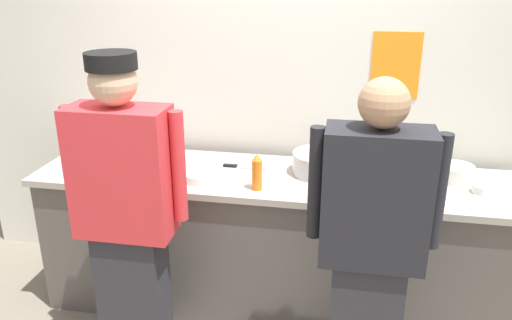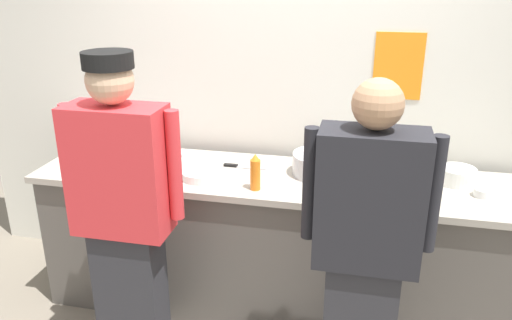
{
  "view_description": "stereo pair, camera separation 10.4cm",
  "coord_description": "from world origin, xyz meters",
  "px_view_note": "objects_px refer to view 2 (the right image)",
  "views": [
    {
      "loc": [
        0.38,
        -2.44,
        2.1
      ],
      "look_at": [
        -0.15,
        0.41,
        1.0
      ],
      "focal_mm": 35.57,
      "sensor_mm": 36.0,
      "label": 1
    },
    {
      "loc": [
        0.48,
        -2.42,
        2.1
      ],
      "look_at": [
        -0.15,
        0.41,
        1.0
      ],
      "focal_mm": 35.57,
      "sensor_mm": 36.0,
      "label": 2
    }
  ],
  "objects_px": {
    "squeeze_bottle_primary": "(389,161)",
    "ramekin_orange_sauce": "(369,170)",
    "ramekin_red_sauce": "(483,192)",
    "deli_cup": "(415,175)",
    "chef_near_left": "(123,212)",
    "squeeze_bottle_secondary": "(421,185)",
    "chefs_knife": "(241,166)",
    "plate_stack_front": "(457,176)",
    "plate_stack_rear": "(200,175)",
    "squeeze_bottle_spare": "(255,173)",
    "chef_center": "(365,247)",
    "mixing_bowl_steel": "(321,164)",
    "sheet_tray": "(146,163)"
  },
  "relations": [
    {
      "from": "mixing_bowl_steel",
      "to": "squeeze_bottle_secondary",
      "type": "relative_size",
      "value": 1.7
    },
    {
      "from": "ramekin_orange_sauce",
      "to": "deli_cup",
      "type": "xyz_separation_m",
      "value": [
        0.26,
        -0.07,
        0.02
      ]
    },
    {
      "from": "plate_stack_front",
      "to": "squeeze_bottle_spare",
      "type": "height_order",
      "value": "squeeze_bottle_spare"
    },
    {
      "from": "squeeze_bottle_secondary",
      "to": "chefs_knife",
      "type": "distance_m",
      "value": 1.1
    },
    {
      "from": "plate_stack_front",
      "to": "plate_stack_rear",
      "type": "xyz_separation_m",
      "value": [
        -1.48,
        -0.26,
        -0.02
      ]
    },
    {
      "from": "ramekin_red_sauce",
      "to": "deli_cup",
      "type": "height_order",
      "value": "deli_cup"
    },
    {
      "from": "plate_stack_rear",
      "to": "deli_cup",
      "type": "bearing_deg",
      "value": 10.28
    },
    {
      "from": "chef_center",
      "to": "ramekin_red_sauce",
      "type": "bearing_deg",
      "value": 45.99
    },
    {
      "from": "ramekin_orange_sauce",
      "to": "mixing_bowl_steel",
      "type": "bearing_deg",
      "value": -166.17
    },
    {
      "from": "mixing_bowl_steel",
      "to": "deli_cup",
      "type": "xyz_separation_m",
      "value": [
        0.55,
        -0.0,
        -0.02
      ]
    },
    {
      "from": "plate_stack_rear",
      "to": "chef_center",
      "type": "bearing_deg",
      "value": -28.7
    },
    {
      "from": "chef_near_left",
      "to": "sheet_tray",
      "type": "height_order",
      "value": "chef_near_left"
    },
    {
      "from": "ramekin_orange_sauce",
      "to": "chefs_knife",
      "type": "height_order",
      "value": "ramekin_orange_sauce"
    },
    {
      "from": "squeeze_bottle_secondary",
      "to": "chef_near_left",
      "type": "bearing_deg",
      "value": -162.07
    },
    {
      "from": "plate_stack_front",
      "to": "ramekin_orange_sauce",
      "type": "distance_m",
      "value": 0.5
    },
    {
      "from": "chef_center",
      "to": "ramekin_orange_sauce",
      "type": "height_order",
      "value": "chef_center"
    },
    {
      "from": "sheet_tray",
      "to": "squeeze_bottle_primary",
      "type": "xyz_separation_m",
      "value": [
        1.51,
        0.15,
        0.08
      ]
    },
    {
      "from": "mixing_bowl_steel",
      "to": "squeeze_bottle_primary",
      "type": "distance_m",
      "value": 0.4
    },
    {
      "from": "mixing_bowl_steel",
      "to": "chefs_knife",
      "type": "relative_size",
      "value": 1.27
    },
    {
      "from": "chef_near_left",
      "to": "mixing_bowl_steel",
      "type": "bearing_deg",
      "value": 39.01
    },
    {
      "from": "mixing_bowl_steel",
      "to": "chef_center",
      "type": "bearing_deg",
      "value": -69.58
    },
    {
      "from": "squeeze_bottle_spare",
      "to": "ramekin_orange_sauce",
      "type": "xyz_separation_m",
      "value": [
        0.63,
        0.38,
        -0.08
      ]
    },
    {
      "from": "squeeze_bottle_primary",
      "to": "chefs_knife",
      "type": "height_order",
      "value": "squeeze_bottle_primary"
    },
    {
      "from": "plate_stack_rear",
      "to": "squeeze_bottle_spare",
      "type": "height_order",
      "value": "squeeze_bottle_spare"
    },
    {
      "from": "squeeze_bottle_primary",
      "to": "chef_near_left",
      "type": "bearing_deg",
      "value": -148.3
    },
    {
      "from": "chef_center",
      "to": "squeeze_bottle_secondary",
      "type": "height_order",
      "value": "chef_center"
    },
    {
      "from": "mixing_bowl_steel",
      "to": "ramekin_orange_sauce",
      "type": "relative_size",
      "value": 3.42
    },
    {
      "from": "ramekin_orange_sauce",
      "to": "chef_center",
      "type": "bearing_deg",
      "value": -90.04
    },
    {
      "from": "chef_near_left",
      "to": "ramekin_red_sauce",
      "type": "height_order",
      "value": "chef_near_left"
    },
    {
      "from": "chef_near_left",
      "to": "chefs_knife",
      "type": "bearing_deg",
      "value": 60.43
    },
    {
      "from": "squeeze_bottle_primary",
      "to": "ramekin_orange_sauce",
      "type": "xyz_separation_m",
      "value": [
        -0.11,
        0.0,
        -0.07
      ]
    },
    {
      "from": "plate_stack_front",
      "to": "deli_cup",
      "type": "distance_m",
      "value": 0.24
    },
    {
      "from": "plate_stack_front",
      "to": "squeeze_bottle_secondary",
      "type": "bearing_deg",
      "value": -127.21
    },
    {
      "from": "squeeze_bottle_secondary",
      "to": "ramekin_red_sauce",
      "type": "height_order",
      "value": "squeeze_bottle_secondary"
    },
    {
      "from": "deli_cup",
      "to": "sheet_tray",
      "type": "bearing_deg",
      "value": -177.32
    },
    {
      "from": "squeeze_bottle_primary",
      "to": "squeeze_bottle_spare",
      "type": "xyz_separation_m",
      "value": [
        -0.74,
        -0.37,
        0.01
      ]
    },
    {
      "from": "squeeze_bottle_primary",
      "to": "ramekin_red_sauce",
      "type": "distance_m",
      "value": 0.54
    },
    {
      "from": "plate_stack_rear",
      "to": "ramekin_orange_sauce",
      "type": "relative_size",
      "value": 2.09
    },
    {
      "from": "mixing_bowl_steel",
      "to": "deli_cup",
      "type": "distance_m",
      "value": 0.55
    },
    {
      "from": "squeeze_bottle_secondary",
      "to": "ramekin_orange_sauce",
      "type": "xyz_separation_m",
      "value": [
        -0.27,
        0.34,
        -0.08
      ]
    },
    {
      "from": "deli_cup",
      "to": "squeeze_bottle_primary",
      "type": "bearing_deg",
      "value": 155.27
    },
    {
      "from": "squeeze_bottle_spare",
      "to": "ramekin_red_sauce",
      "type": "xyz_separation_m",
      "value": [
        1.24,
        0.18,
        -0.08
      ]
    },
    {
      "from": "plate_stack_rear",
      "to": "ramekin_red_sauce",
      "type": "bearing_deg",
      "value": 3.58
    },
    {
      "from": "chef_near_left",
      "to": "plate_stack_rear",
      "type": "height_order",
      "value": "chef_near_left"
    },
    {
      "from": "squeeze_bottle_secondary",
      "to": "ramekin_red_sauce",
      "type": "relative_size",
      "value": 2.08
    },
    {
      "from": "chef_near_left",
      "to": "squeeze_bottle_spare",
      "type": "relative_size",
      "value": 8.21
    },
    {
      "from": "mixing_bowl_steel",
      "to": "squeeze_bottle_spare",
      "type": "bearing_deg",
      "value": -138.03
    },
    {
      "from": "chef_near_left",
      "to": "sheet_tray",
      "type": "relative_size",
      "value": 4.23
    },
    {
      "from": "squeeze_bottle_spare",
      "to": "ramekin_orange_sauce",
      "type": "bearing_deg",
      "value": 31.03
    },
    {
      "from": "plate_stack_rear",
      "to": "squeeze_bottle_primary",
      "type": "height_order",
      "value": "squeeze_bottle_primary"
    }
  ]
}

